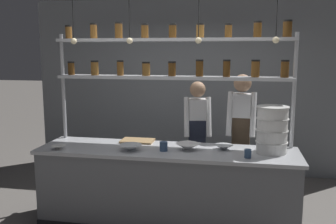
{
  "coord_description": "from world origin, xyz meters",
  "views": [
    {
      "loc": [
        0.8,
        -4.08,
        2.02
      ],
      "look_at": [
        -0.02,
        0.2,
        1.32
      ],
      "focal_mm": 40.0,
      "sensor_mm": 36.0,
      "label": 1
    }
  ],
  "objects_px": {
    "prep_bowl_near_left": "(224,147)",
    "serving_cup_front": "(164,146)",
    "container_stack": "(272,130)",
    "serving_cup_by_board": "(248,154)",
    "prep_bowl_near_right": "(59,147)",
    "chef_left": "(197,134)",
    "prep_bowl_center_back": "(188,147)",
    "prep_bowl_center_front": "(131,148)",
    "chef_center": "(241,132)",
    "spice_shelf_unit": "(174,63)",
    "cutting_board": "(137,141)"
  },
  "relations": [
    {
      "from": "prep_bowl_center_back",
      "to": "serving_cup_by_board",
      "type": "distance_m",
      "value": 0.7
    },
    {
      "from": "prep_bowl_near_left",
      "to": "serving_cup_by_board",
      "type": "bearing_deg",
      "value": -47.59
    },
    {
      "from": "spice_shelf_unit",
      "to": "cutting_board",
      "type": "xyz_separation_m",
      "value": [
        -0.44,
        -0.05,
        -0.96
      ]
    },
    {
      "from": "chef_center",
      "to": "prep_bowl_center_back",
      "type": "distance_m",
      "value": 0.88
    },
    {
      "from": "prep_bowl_near_right",
      "to": "prep_bowl_near_left",
      "type": "bearing_deg",
      "value": 10.32
    },
    {
      "from": "serving_cup_front",
      "to": "spice_shelf_unit",
      "type": "bearing_deg",
      "value": 84.61
    },
    {
      "from": "spice_shelf_unit",
      "to": "serving_cup_by_board",
      "type": "xyz_separation_m",
      "value": [
        0.88,
        -0.52,
        -0.92
      ]
    },
    {
      "from": "container_stack",
      "to": "serving_cup_front",
      "type": "xyz_separation_m",
      "value": [
        -1.18,
        -0.15,
        -0.21
      ]
    },
    {
      "from": "prep_bowl_center_back",
      "to": "chef_left",
      "type": "bearing_deg",
      "value": 88.55
    },
    {
      "from": "chef_left",
      "to": "prep_bowl_near_left",
      "type": "relative_size",
      "value": 7.76
    },
    {
      "from": "cutting_board",
      "to": "serving_cup_by_board",
      "type": "height_order",
      "value": "serving_cup_by_board"
    },
    {
      "from": "chef_left",
      "to": "prep_bowl_center_back",
      "type": "relative_size",
      "value": 6.09
    },
    {
      "from": "container_stack",
      "to": "cutting_board",
      "type": "distance_m",
      "value": 1.62
    },
    {
      "from": "spice_shelf_unit",
      "to": "prep_bowl_near_right",
      "type": "xyz_separation_m",
      "value": [
        -1.23,
        -0.57,
        -0.95
      ]
    },
    {
      "from": "chef_center",
      "to": "serving_cup_by_board",
      "type": "bearing_deg",
      "value": -81.44
    },
    {
      "from": "container_stack",
      "to": "serving_cup_by_board",
      "type": "distance_m",
      "value": 0.42
    },
    {
      "from": "spice_shelf_unit",
      "to": "serving_cup_front",
      "type": "relative_size",
      "value": 27.32
    },
    {
      "from": "serving_cup_front",
      "to": "chef_left",
      "type": "bearing_deg",
      "value": 72.51
    },
    {
      "from": "chef_center",
      "to": "container_stack",
      "type": "relative_size",
      "value": 3.37
    },
    {
      "from": "prep_bowl_center_front",
      "to": "prep_bowl_center_back",
      "type": "height_order",
      "value": "prep_bowl_center_back"
    },
    {
      "from": "serving_cup_front",
      "to": "prep_bowl_near_right",
      "type": "bearing_deg",
      "value": -172.48
    },
    {
      "from": "container_stack",
      "to": "serving_cup_by_board",
      "type": "bearing_deg",
      "value": -135.32
    },
    {
      "from": "chef_left",
      "to": "prep_bowl_near_left",
      "type": "distance_m",
      "value": 0.8
    },
    {
      "from": "prep_bowl_near_left",
      "to": "prep_bowl_near_right",
      "type": "height_order",
      "value": "prep_bowl_near_left"
    },
    {
      "from": "cutting_board",
      "to": "prep_bowl_near_right",
      "type": "relative_size",
      "value": 2.44
    },
    {
      "from": "container_stack",
      "to": "serving_cup_front",
      "type": "distance_m",
      "value": 1.21
    },
    {
      "from": "prep_bowl_center_back",
      "to": "serving_cup_front",
      "type": "bearing_deg",
      "value": -158.91
    },
    {
      "from": "prep_bowl_near_left",
      "to": "serving_cup_front",
      "type": "xyz_separation_m",
      "value": [
        -0.66,
        -0.18,
        0.02
      ]
    },
    {
      "from": "serving_cup_front",
      "to": "prep_bowl_near_left",
      "type": "bearing_deg",
      "value": 15.21
    },
    {
      "from": "prep_bowl_center_back",
      "to": "prep_bowl_near_right",
      "type": "xyz_separation_m",
      "value": [
        -1.45,
        -0.26,
        -0.01
      ]
    },
    {
      "from": "chef_left",
      "to": "prep_bowl_center_front",
      "type": "xyz_separation_m",
      "value": [
        -0.65,
        -0.94,
        0.02
      ]
    },
    {
      "from": "spice_shelf_unit",
      "to": "container_stack",
      "type": "relative_size",
      "value": 5.51
    },
    {
      "from": "prep_bowl_near_left",
      "to": "serving_cup_by_board",
      "type": "height_order",
      "value": "serving_cup_by_board"
    },
    {
      "from": "prep_bowl_center_front",
      "to": "serving_cup_front",
      "type": "distance_m",
      "value": 0.37
    },
    {
      "from": "chef_center",
      "to": "prep_bowl_center_back",
      "type": "height_order",
      "value": "chef_center"
    },
    {
      "from": "chef_left",
      "to": "prep_bowl_center_front",
      "type": "height_order",
      "value": "chef_left"
    },
    {
      "from": "prep_bowl_near_right",
      "to": "serving_cup_by_board",
      "type": "distance_m",
      "value": 2.12
    },
    {
      "from": "chef_left",
      "to": "cutting_board",
      "type": "xyz_separation_m",
      "value": [
        -0.68,
        -0.52,
        -0.01
      ]
    },
    {
      "from": "chef_center",
      "to": "container_stack",
      "type": "height_order",
      "value": "chef_center"
    },
    {
      "from": "serving_cup_front",
      "to": "serving_cup_by_board",
      "type": "height_order",
      "value": "serving_cup_front"
    },
    {
      "from": "cutting_board",
      "to": "serving_cup_front",
      "type": "height_order",
      "value": "serving_cup_front"
    },
    {
      "from": "spice_shelf_unit",
      "to": "prep_bowl_center_front",
      "type": "xyz_separation_m",
      "value": [
        -0.41,
        -0.47,
        -0.94
      ]
    },
    {
      "from": "chef_center",
      "to": "spice_shelf_unit",
      "type": "bearing_deg",
      "value": -153.9
    },
    {
      "from": "serving_cup_by_board",
      "to": "prep_bowl_center_back",
      "type": "bearing_deg",
      "value": 162.85
    },
    {
      "from": "container_stack",
      "to": "prep_bowl_near_left",
      "type": "distance_m",
      "value": 0.57
    },
    {
      "from": "prep_bowl_center_back",
      "to": "spice_shelf_unit",
      "type": "bearing_deg",
      "value": 124.66
    },
    {
      "from": "prep_bowl_near_left",
      "to": "container_stack",
      "type": "bearing_deg",
      "value": -3.46
    },
    {
      "from": "spice_shelf_unit",
      "to": "serving_cup_front",
      "type": "bearing_deg",
      "value": -95.39
    },
    {
      "from": "spice_shelf_unit",
      "to": "serving_cup_by_board",
      "type": "bearing_deg",
      "value": -30.56
    },
    {
      "from": "chef_left",
      "to": "prep_bowl_near_left",
      "type": "bearing_deg",
      "value": -71.84
    }
  ]
}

